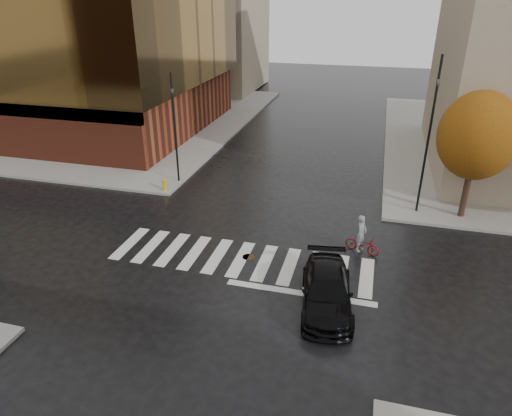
{
  "coord_description": "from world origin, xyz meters",
  "views": [
    {
      "loc": [
        5.16,
        -16.08,
        10.88
      ],
      "look_at": [
        0.37,
        1.76,
        2.0
      ],
      "focal_mm": 32.0,
      "sensor_mm": 36.0,
      "label": 1
    }
  ],
  "objects": [
    {
      "name": "ground",
      "position": [
        0.0,
        0.0,
        0.0
      ],
      "size": [
        120.0,
        120.0,
        0.0
      ],
      "primitive_type": "plane",
      "color": "black",
      "rests_on": "ground"
    },
    {
      "name": "sidewalk_nw",
      "position": [
        -21.0,
        21.0,
        0.07
      ],
      "size": [
        30.0,
        30.0,
        0.15
      ],
      "primitive_type": "cube",
      "color": "gray",
      "rests_on": "ground"
    },
    {
      "name": "crosswalk",
      "position": [
        0.0,
        0.5,
        0.01
      ],
      "size": [
        12.0,
        3.0,
        0.01
      ],
      "primitive_type": "cube",
      "color": "silver",
      "rests_on": "ground"
    },
    {
      "name": "office_glass",
      "position": [
        -22.0,
        17.99,
        8.28
      ],
      "size": [
        27.0,
        19.0,
        16.0
      ],
      "color": "maroon",
      "rests_on": "sidewalk_nw"
    },
    {
      "name": "tree_ne_a",
      "position": [
        10.0,
        7.4,
        4.46
      ],
      "size": [
        3.8,
        3.8,
        6.5
      ],
      "color": "black",
      "rests_on": "sidewalk_ne"
    },
    {
      "name": "sedan",
      "position": [
        4.08,
        -1.8,
        0.67
      ],
      "size": [
        2.51,
        4.82,
        1.33
      ],
      "primitive_type": "imported",
      "rotation": [
        0.0,
        0.0,
        0.15
      ],
      "color": "black",
      "rests_on": "ground"
    },
    {
      "name": "cyclist",
      "position": [
        5.14,
        2.5,
        0.63
      ],
      "size": [
        1.73,
        1.12,
        1.86
      ],
      "rotation": [
        0.0,
        0.0,
        1.2
      ],
      "color": "maroon",
      "rests_on": "ground"
    },
    {
      "name": "traffic_light_nw",
      "position": [
        -6.3,
        8.08,
        3.8
      ],
      "size": [
        0.17,
        0.14,
        6.54
      ],
      "rotation": [
        0.0,
        0.0,
        -1.62
      ],
      "color": "black",
      "rests_on": "sidewalk_nw"
    },
    {
      "name": "traffic_light_ne",
      "position": [
        7.77,
        7.42,
        4.81
      ],
      "size": [
        0.19,
        0.22,
        8.03
      ],
      "rotation": [
        0.0,
        0.0,
        2.99
      ],
      "color": "black",
      "rests_on": "sidewalk_ne"
    },
    {
      "name": "fire_hydrant",
      "position": [
        -6.5,
        6.5,
        0.53
      ],
      "size": [
        0.24,
        0.24,
        0.69
      ],
      "color": "gold",
      "rests_on": "sidewalk_nw"
    },
    {
      "name": "manhole",
      "position": [
        0.29,
        0.76,
        0.01
      ],
      "size": [
        0.71,
        0.71,
        0.01
      ],
      "primitive_type": "cylinder",
      "rotation": [
        0.0,
        0.0,
        0.32
      ],
      "color": "#4C2F1B",
      "rests_on": "ground"
    }
  ]
}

